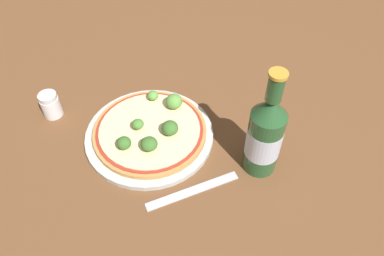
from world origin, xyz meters
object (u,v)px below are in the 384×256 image
(pizza, at_px, (150,131))
(beer_bottle, at_px, (265,135))
(fork, at_px, (193,191))
(pepper_shaker, at_px, (51,105))

(pizza, distance_m, beer_bottle, 0.25)
(pizza, height_order, fork, pizza)
(fork, bearing_deg, pizza, 100.43)
(pepper_shaker, bearing_deg, fork, 22.93)
(beer_bottle, height_order, fork, beer_bottle)
(pepper_shaker, bearing_deg, pizza, 39.13)
(pizza, xyz_separation_m, fork, (0.16, -0.00, -0.02))
(pizza, height_order, beer_bottle, beer_bottle)
(pizza, distance_m, fork, 0.16)
(beer_bottle, bearing_deg, fork, -98.85)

